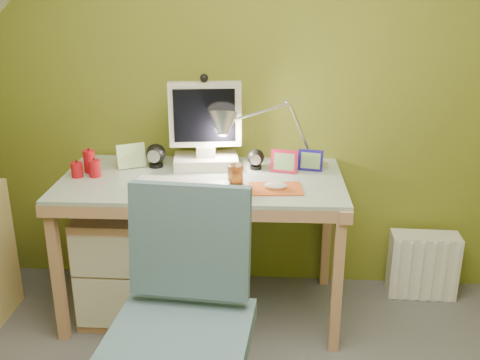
# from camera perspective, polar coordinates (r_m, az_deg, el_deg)

# --- Properties ---
(wall_back) EXTENTS (3.20, 0.01, 2.40)m
(wall_back) POSITION_cam_1_polar(r_m,az_deg,el_deg) (3.11, 0.78, 9.88)
(wall_back) COLOR olive
(wall_back) RESTS_ON floor
(desk) EXTENTS (1.46, 0.75, 0.77)m
(desk) POSITION_cam_1_polar(r_m,az_deg,el_deg) (3.03, -3.73, -6.66)
(desk) COLOR tan
(desk) RESTS_ON floor
(monitor) EXTENTS (0.42, 0.27, 0.53)m
(monitor) POSITION_cam_1_polar(r_m,az_deg,el_deg) (2.98, -3.56, 6.23)
(monitor) COLOR beige
(monitor) RESTS_ON desk
(speaker_left) EXTENTS (0.12, 0.12, 0.13)m
(speaker_left) POSITION_cam_1_polar(r_m,az_deg,el_deg) (3.06, -8.56, 2.50)
(speaker_left) COLOR black
(speaker_left) RESTS_ON desk
(speaker_right) EXTENTS (0.10, 0.10, 0.11)m
(speaker_right) POSITION_cam_1_polar(r_m,az_deg,el_deg) (2.99, 1.62, 2.12)
(speaker_right) COLOR black
(speaker_right) RESTS_ON desk
(keyboard) EXTENTS (0.48, 0.20, 0.02)m
(keyboard) POSITION_cam_1_polar(r_m,az_deg,el_deg) (2.76, -5.94, -0.48)
(keyboard) COLOR white
(keyboard) RESTS_ON desk
(mousepad) EXTENTS (0.27, 0.20, 0.01)m
(mousepad) POSITION_cam_1_polar(r_m,az_deg,el_deg) (2.72, 3.65, -0.88)
(mousepad) COLOR #BE4F1D
(mousepad) RESTS_ON desk
(mouse) EXTENTS (0.12, 0.09, 0.04)m
(mouse) POSITION_cam_1_polar(r_m,az_deg,el_deg) (2.72, 3.66, -0.58)
(mouse) COLOR white
(mouse) RESTS_ON mousepad
(amber_tumbler) EXTENTS (0.08, 0.08, 0.10)m
(amber_tumbler) POSITION_cam_1_polar(r_m,az_deg,el_deg) (2.77, -0.46, 0.55)
(amber_tumbler) COLOR brown
(amber_tumbler) RESTS_ON desk
(candle_cluster) EXTENTS (0.17, 0.15, 0.12)m
(candle_cluster) POSITION_cam_1_polar(r_m,az_deg,el_deg) (3.01, -15.30, 1.62)
(candle_cluster) COLOR #B60F18
(candle_cluster) RESTS_ON desk
(photo_frame_red) EXTENTS (0.14, 0.05, 0.12)m
(photo_frame_red) POSITION_cam_1_polar(r_m,az_deg,el_deg) (2.95, 4.50, 1.92)
(photo_frame_red) COLOR #C4143B
(photo_frame_red) RESTS_ON desk
(photo_frame_blue) EXTENTS (0.13, 0.04, 0.11)m
(photo_frame_blue) POSITION_cam_1_polar(r_m,az_deg,el_deg) (2.99, 7.17, 2.01)
(photo_frame_blue) COLOR navy
(photo_frame_blue) RESTS_ON desk
(photo_frame_green) EXTENTS (0.15, 0.09, 0.13)m
(photo_frame_green) POSITION_cam_1_polar(r_m,az_deg,el_deg) (3.07, -11.01, 2.43)
(photo_frame_green) COLOR #BDE09A
(photo_frame_green) RESTS_ON desk
(desk_lamp) EXTENTS (0.52, 0.24, 0.54)m
(desk_lamp) POSITION_cam_1_polar(r_m,az_deg,el_deg) (2.95, 5.19, 6.16)
(desk_lamp) COLOR silver
(desk_lamp) RESTS_ON desk
(task_chair) EXTENTS (0.62, 0.62, 1.05)m
(task_chair) POSITION_cam_1_polar(r_m,az_deg,el_deg) (2.13, -6.17, -15.19)
(task_chair) COLOR #466274
(task_chair) RESTS_ON floor
(radiator) EXTENTS (0.38, 0.16, 0.38)m
(radiator) POSITION_cam_1_polar(r_m,az_deg,el_deg) (3.41, 18.07, -8.20)
(radiator) COLOR silver
(radiator) RESTS_ON floor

